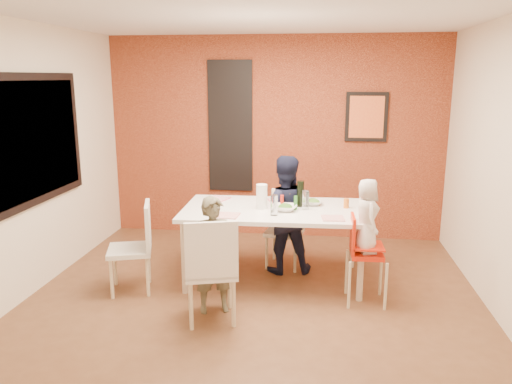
# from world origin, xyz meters

# --- Properties ---
(ground) EXTENTS (4.50, 4.50, 0.00)m
(ground) POSITION_xyz_m (0.00, 0.00, 0.00)
(ground) COLOR brown
(ground) RESTS_ON ground
(ceiling) EXTENTS (4.50, 4.50, 0.02)m
(ceiling) POSITION_xyz_m (0.00, 0.00, 2.70)
(ceiling) COLOR silver
(ceiling) RESTS_ON wall_back
(wall_back) EXTENTS (4.50, 0.02, 2.70)m
(wall_back) POSITION_xyz_m (0.00, 2.25, 1.35)
(wall_back) COLOR beige
(wall_back) RESTS_ON ground
(wall_front) EXTENTS (4.50, 0.02, 2.70)m
(wall_front) POSITION_xyz_m (0.00, -2.25, 1.35)
(wall_front) COLOR beige
(wall_front) RESTS_ON ground
(wall_left) EXTENTS (0.02, 4.50, 2.70)m
(wall_left) POSITION_xyz_m (-2.25, 0.00, 1.35)
(wall_left) COLOR beige
(wall_left) RESTS_ON ground
(wall_right) EXTENTS (0.02, 4.50, 2.70)m
(wall_right) POSITION_xyz_m (2.25, 0.00, 1.35)
(wall_right) COLOR beige
(wall_right) RESTS_ON ground
(brick_accent_wall) EXTENTS (4.50, 0.02, 2.70)m
(brick_accent_wall) POSITION_xyz_m (0.00, 2.23, 1.35)
(brick_accent_wall) COLOR maroon
(brick_accent_wall) RESTS_ON ground
(picture_window_frame) EXTENTS (0.05, 1.70, 1.30)m
(picture_window_frame) POSITION_xyz_m (-2.22, 0.20, 1.55)
(picture_window_frame) COLOR black
(picture_window_frame) RESTS_ON wall_left
(picture_window_pane) EXTENTS (0.02, 1.55, 1.15)m
(picture_window_pane) POSITION_xyz_m (-2.21, 0.20, 1.55)
(picture_window_pane) COLOR black
(picture_window_pane) RESTS_ON wall_left
(glassblock_strip) EXTENTS (0.55, 0.03, 1.70)m
(glassblock_strip) POSITION_xyz_m (-0.60, 2.21, 1.50)
(glassblock_strip) COLOR silver
(glassblock_strip) RESTS_ON wall_back
(glassblock_surround) EXTENTS (0.60, 0.03, 1.76)m
(glassblock_surround) POSITION_xyz_m (-0.60, 2.21, 1.50)
(glassblock_surround) COLOR black
(glassblock_surround) RESTS_ON wall_back
(art_print_frame) EXTENTS (0.54, 0.03, 0.64)m
(art_print_frame) POSITION_xyz_m (1.20, 2.21, 1.65)
(art_print_frame) COLOR black
(art_print_frame) RESTS_ON wall_back
(art_print_canvas) EXTENTS (0.44, 0.01, 0.54)m
(art_print_canvas) POSITION_xyz_m (1.20, 2.19, 1.65)
(art_print_canvas) COLOR orange
(art_print_canvas) RESTS_ON wall_back
(dining_table) EXTENTS (1.96, 1.13, 0.80)m
(dining_table) POSITION_xyz_m (0.15, 0.63, 0.73)
(dining_table) COLOR white
(dining_table) RESTS_ON ground
(chair_near) EXTENTS (0.56, 0.56, 0.98)m
(chair_near) POSITION_xyz_m (-0.30, -0.43, 0.55)
(chair_near) COLOR white
(chair_near) RESTS_ON ground
(chair_far) EXTENTS (0.47, 0.47, 0.87)m
(chair_far) POSITION_xyz_m (0.25, 1.12, 0.49)
(chair_far) COLOR white
(chair_far) RESTS_ON ground
(chair_left) EXTENTS (0.54, 0.54, 0.92)m
(chair_left) POSITION_xyz_m (-1.20, 0.18, 0.52)
(chair_left) COLOR silver
(chair_left) RESTS_ON ground
(high_chair) EXTENTS (0.38, 0.38, 0.87)m
(high_chair) POSITION_xyz_m (1.05, 0.19, 0.52)
(high_chair) COLOR red
(high_chair) RESTS_ON ground
(child_near) EXTENTS (0.47, 0.39, 1.11)m
(child_near) POSITION_xyz_m (-0.33, -0.19, 0.55)
(child_near) COLOR brown
(child_near) RESTS_ON ground
(child_far) EXTENTS (0.73, 0.62, 1.33)m
(child_far) POSITION_xyz_m (0.23, 0.89, 0.66)
(child_far) COLOR black
(child_far) RESTS_ON ground
(toddler) EXTENTS (0.31, 0.40, 0.72)m
(toddler) POSITION_xyz_m (1.07, 0.20, 0.87)
(toddler) COLOR silver
(toddler) RESTS_ON high_chair
(plate_near_left) EXTENTS (0.24, 0.24, 0.01)m
(plate_near_left) POSITION_xyz_m (-0.29, 0.27, 0.81)
(plate_near_left) COLOR white
(plate_near_left) RESTS_ON dining_table
(plate_far_mid) EXTENTS (0.27, 0.27, 0.01)m
(plate_far_mid) POSITION_xyz_m (0.17, 0.96, 0.81)
(plate_far_mid) COLOR white
(plate_far_mid) RESTS_ON dining_table
(plate_near_right) EXTENTS (0.23, 0.23, 0.01)m
(plate_near_right) POSITION_xyz_m (0.76, 0.31, 0.81)
(plate_near_right) COLOR white
(plate_near_right) RESTS_ON dining_table
(plate_far_left) EXTENTS (0.29, 0.29, 0.01)m
(plate_far_left) POSITION_xyz_m (-0.52, 0.96, 0.81)
(plate_far_left) COLOR white
(plate_far_left) RESTS_ON dining_table
(salad_bowl_a) EXTENTS (0.25, 0.25, 0.06)m
(salad_bowl_a) POSITION_xyz_m (0.27, 0.55, 0.83)
(salad_bowl_a) COLOR white
(salad_bowl_a) RESTS_ON dining_table
(salad_bowl_b) EXTENTS (0.21, 0.21, 0.05)m
(salad_bowl_b) POSITION_xyz_m (0.55, 0.83, 0.83)
(salad_bowl_b) COLOR silver
(salad_bowl_b) RESTS_ON dining_table
(wine_bottle) EXTENTS (0.07, 0.07, 0.28)m
(wine_bottle) POSITION_xyz_m (0.42, 0.74, 0.94)
(wine_bottle) COLOR black
(wine_bottle) RESTS_ON dining_table
(wine_glass_a) EXTENTS (0.07, 0.07, 0.21)m
(wine_glass_a) POSITION_xyz_m (0.17, 0.36, 0.91)
(wine_glass_a) COLOR white
(wine_glass_a) RESTS_ON dining_table
(wine_glass_b) EXTENTS (0.07, 0.07, 0.20)m
(wine_glass_b) POSITION_xyz_m (0.48, 0.63, 0.90)
(wine_glass_b) COLOR white
(wine_glass_b) RESTS_ON dining_table
(paper_towel_roll) EXTENTS (0.12, 0.12, 0.26)m
(paper_towel_roll) POSITION_xyz_m (0.02, 0.60, 0.93)
(paper_towel_roll) COLOR white
(paper_towel_roll) RESTS_ON dining_table
(condiment_red) EXTENTS (0.04, 0.04, 0.14)m
(condiment_red) POSITION_xyz_m (0.23, 0.66, 0.87)
(condiment_red) COLOR red
(condiment_red) RESTS_ON dining_table
(condiment_green) EXTENTS (0.04, 0.04, 0.15)m
(condiment_green) POSITION_xyz_m (0.38, 0.62, 0.87)
(condiment_green) COLOR #2D7527
(condiment_green) RESTS_ON dining_table
(condiment_brown) EXTENTS (0.04, 0.04, 0.15)m
(condiment_brown) POSITION_xyz_m (0.30, 0.71, 0.88)
(condiment_brown) COLOR brown
(condiment_brown) RESTS_ON dining_table
(sippy_cup) EXTENTS (0.06, 0.06, 0.10)m
(sippy_cup) POSITION_xyz_m (0.91, 0.74, 0.85)
(sippy_cup) COLOR orange
(sippy_cup) RESTS_ON dining_table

